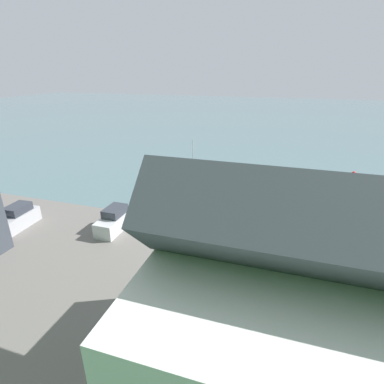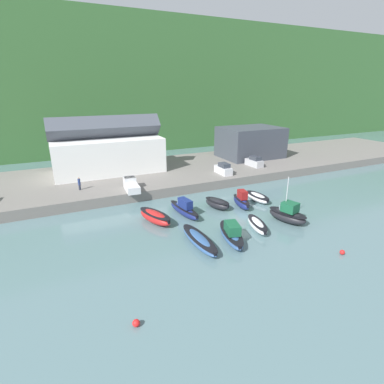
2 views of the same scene
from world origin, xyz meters
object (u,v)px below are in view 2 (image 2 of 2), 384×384
(moored_boat_3, at_px, (241,201))
(moored_boat_4, at_px, (258,197))
(pickup_truck_0, at_px, (131,185))
(moored_boat_2, at_px, (217,204))
(moored_boat_0, at_px, (155,217))
(moored_boat_1, at_px, (184,209))
(moored_boat_5, at_px, (199,240))
(moored_boat_8, at_px, (288,214))
(mooring_buoy_1, at_px, (342,252))
(moored_boat_6, at_px, (231,234))
(moored_boat_7, at_px, (257,225))
(parked_car_1, at_px, (223,169))
(person_on_quay, at_px, (79,183))
(parked_car_0, at_px, (254,162))
(mooring_buoy_0, at_px, (136,323))

(moored_boat_3, relative_size, moored_boat_4, 0.97)
(pickup_truck_0, bearing_deg, moored_boat_2, -38.35)
(moored_boat_0, relative_size, moored_boat_1, 0.90)
(moored_boat_5, bearing_deg, pickup_truck_0, 100.12)
(moored_boat_3, bearing_deg, moored_boat_1, -175.81)
(moored_boat_8, xyz_separation_m, mooring_buoy_1, (-0.45, -9.33, -0.80))
(moored_boat_4, bearing_deg, moored_boat_6, -140.23)
(moored_boat_2, xyz_separation_m, moored_boat_5, (-7.51, -8.90, -0.22))
(moored_boat_7, xyz_separation_m, parked_car_1, (6.69, 19.94, 1.95))
(moored_boat_3, distance_m, parked_car_1, 13.38)
(moored_boat_4, distance_m, parked_car_1, 11.62)
(moored_boat_3, xyz_separation_m, moored_boat_5, (-11.13, -7.71, -0.47))
(moored_boat_5, relative_size, moored_boat_7, 1.43)
(moored_boat_3, bearing_deg, person_on_quay, 157.37)
(person_on_quay, bearing_deg, moored_boat_7, -47.64)
(parked_car_0, distance_m, mooring_buoy_0, 47.26)
(mooring_buoy_0, bearing_deg, moored_boat_3, 38.79)
(moored_boat_4, relative_size, mooring_buoy_0, 8.77)
(moored_boat_8, bearing_deg, pickup_truck_0, 118.02)
(moored_boat_8, relative_size, mooring_buoy_0, 10.57)
(parked_car_0, relative_size, person_on_quay, 2.00)
(moored_boat_0, xyz_separation_m, mooring_buoy_1, (16.18, -16.83, -0.56))
(moored_boat_3, distance_m, moored_boat_6, 10.98)
(moored_boat_5, bearing_deg, moored_boat_0, 108.89)
(moored_boat_5, bearing_deg, parked_car_0, 42.77)
(moored_boat_3, distance_m, moored_boat_8, 7.68)
(moored_boat_1, xyz_separation_m, moored_boat_2, (5.64, 0.23, -0.15))
(parked_car_0, bearing_deg, mooring_buoy_1, -112.02)
(moored_boat_6, distance_m, moored_boat_7, 4.76)
(moored_boat_0, distance_m, moored_boat_4, 17.87)
(moored_boat_6, distance_m, parked_car_0, 31.04)
(moored_boat_5, height_order, mooring_buoy_1, moored_boat_5)
(moored_boat_3, xyz_separation_m, parked_car_0, (13.29, 14.96, 1.54))
(mooring_buoy_0, height_order, mooring_buoy_1, mooring_buoy_0)
(moored_boat_6, xyz_separation_m, mooring_buoy_0, (-14.21, -8.77, -0.53))
(moored_boat_1, xyz_separation_m, moored_boat_7, (6.79, -8.30, -0.30))
(moored_boat_2, bearing_deg, moored_boat_3, -35.84)
(parked_car_1, xyz_separation_m, person_on_quay, (-26.38, 1.65, 0.18))
(moored_boat_8, bearing_deg, moored_boat_4, 65.93)
(parked_car_1, bearing_deg, moored_boat_1, -138.82)
(moored_boat_3, height_order, parked_car_0, parked_car_0)
(moored_boat_5, bearing_deg, moored_boat_3, 34.61)
(moored_boat_7, bearing_deg, moored_boat_4, 68.58)
(moored_boat_0, xyz_separation_m, moored_boat_7, (11.43, -7.66, -0.21))
(moored_boat_5, relative_size, moored_boat_6, 1.09)
(moored_boat_3, relative_size, parked_car_1, 1.23)
(moored_boat_6, height_order, person_on_quay, person_on_quay)
(moored_boat_4, height_order, pickup_truck_0, pickup_truck_0)
(parked_car_1, distance_m, pickup_truck_0, 18.78)
(mooring_buoy_0, bearing_deg, moored_boat_8, 22.50)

